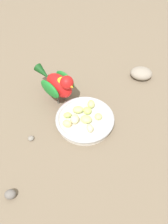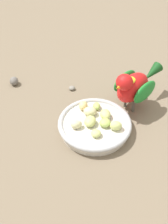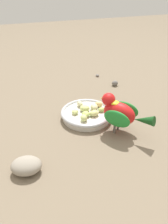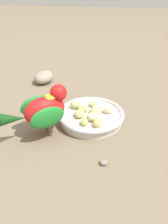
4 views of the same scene
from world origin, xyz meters
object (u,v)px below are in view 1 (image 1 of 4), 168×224
object	(u,v)px
apple_piece_2	(86,119)
apple_piece_4	(98,116)
apple_piece_3	(78,110)
apple_piece_6	(91,104)
apple_piece_5	(75,119)
apple_piece_0	(90,128)
pebble_0	(10,194)
parrot	(58,84)
apple_piece_7	(87,110)
rock_large	(141,73)
pebble_1	(31,138)
apple_piece_1	(67,124)
feeding_bowl	(85,120)
apple_piece_8	(67,115)

from	to	relation	value
apple_piece_2	apple_piece_4	xyz separation A→B (m)	(0.01, -0.04, -0.00)
apple_piece_3	apple_piece_6	distance (m)	0.05
apple_piece_3	apple_piece_5	distance (m)	0.04
apple_piece_0	pebble_0	xyz separation A→B (m)	(-0.18, 0.24, -0.02)
apple_piece_6	parrot	size ratio (longest dim) A/B	0.18
apple_piece_7	apple_piece_0	bearing A→B (deg)	178.80
rock_large	apple_piece_6	bearing A→B (deg)	124.66
pebble_1	apple_piece_4	bearing A→B (deg)	-79.55
apple_piece_1	apple_piece_3	world-z (taller)	apple_piece_1
apple_piece_0	apple_piece_1	bearing A→B (deg)	69.38
apple_piece_0	pebble_1	bearing A→B (deg)	88.50
apple_piece_7	pebble_1	xyz separation A→B (m)	(-0.07, 0.19, -0.03)
apple_piece_7	apple_piece_3	bearing A→B (deg)	81.74
apple_piece_3	parrot	xyz separation A→B (m)	(0.09, 0.06, 0.04)
apple_piece_0	apple_piece_2	distance (m)	0.04
pebble_0	pebble_1	xyz separation A→B (m)	(0.18, -0.05, -0.01)
apple_piece_4	rock_large	distance (m)	0.29
apple_piece_2	apple_piece_4	distance (m)	0.04
apple_piece_3	pebble_0	size ratio (longest dim) A/B	1.18
parrot	apple_piece_6	bearing A→B (deg)	18.99
feeding_bowl	apple_piece_5	world-z (taller)	apple_piece_5
apple_piece_7	apple_piece_8	bearing A→B (deg)	101.22
pebble_0	apple_piece_4	bearing A→B (deg)	-50.81
apple_piece_1	apple_piece_8	distance (m)	0.04
apple_piece_6	apple_piece_1	bearing A→B (deg)	130.07
apple_piece_3	pebble_1	size ratio (longest dim) A/B	1.87
apple_piece_5	apple_piece_6	world-z (taller)	same
rock_large	pebble_0	bearing A→B (deg)	131.96
pebble_0	apple_piece_8	bearing A→B (deg)	-35.71
apple_piece_0	apple_piece_8	world-z (taller)	apple_piece_0
apple_piece_1	apple_piece_3	bearing A→B (deg)	-36.99
parrot	pebble_0	bearing A→B (deg)	-61.48
feeding_bowl	apple_piece_7	world-z (taller)	apple_piece_7
apple_piece_0	apple_piece_5	size ratio (longest dim) A/B	0.82
apple_piece_8	parrot	size ratio (longest dim) A/B	0.16
pebble_1	apple_piece_6	bearing A→B (deg)	-65.25
parrot	rock_large	size ratio (longest dim) A/B	2.00
feeding_bowl	parrot	world-z (taller)	parrot
apple_piece_6	pebble_0	xyz separation A→B (m)	(-0.28, 0.26, -0.02)
parrot	pebble_0	world-z (taller)	parrot
feeding_bowl	apple_piece_3	xyz separation A→B (m)	(0.03, 0.02, 0.02)
apple_piece_8	rock_large	size ratio (longest dim) A/B	0.31
apple_piece_1	apple_piece_7	world-z (taller)	apple_piece_1
apple_piece_3	apple_piece_8	size ratio (longest dim) A/B	1.34
apple_piece_5	pebble_1	size ratio (longest dim) A/B	1.84
apple_piece_8	pebble_1	distance (m)	0.14
apple_piece_4	apple_piece_5	bearing A→B (deg)	93.45
pebble_0	apple_piece_2	bearing A→B (deg)	-47.33
apple_piece_1	apple_piece_2	world-z (taller)	same
apple_piece_7	apple_piece_5	bearing A→B (deg)	127.74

